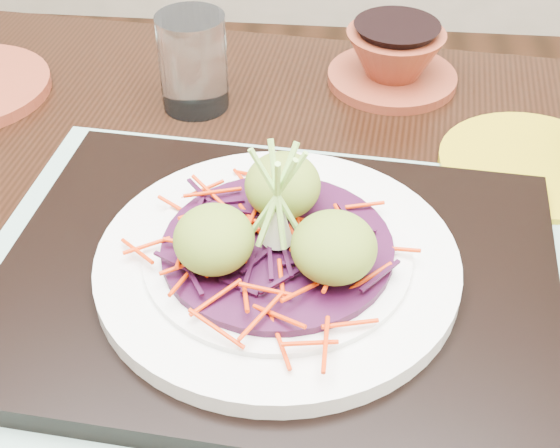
# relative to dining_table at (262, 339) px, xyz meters

# --- Properties ---
(dining_table) EXTENTS (1.29, 0.92, 0.77)m
(dining_table) POSITION_rel_dining_table_xyz_m (0.00, 0.00, 0.00)
(dining_table) COLOR black
(dining_table) RESTS_ON ground
(placemat) EXTENTS (0.53, 0.43, 0.00)m
(placemat) POSITION_rel_dining_table_xyz_m (0.02, -0.04, 0.10)
(placemat) COLOR gray
(placemat) RESTS_ON dining_table
(serving_tray) EXTENTS (0.46, 0.36, 0.02)m
(serving_tray) POSITION_rel_dining_table_xyz_m (0.02, -0.04, 0.12)
(serving_tray) COLOR black
(serving_tray) RESTS_ON placemat
(white_plate) EXTENTS (0.28, 0.28, 0.02)m
(white_plate) POSITION_rel_dining_table_xyz_m (0.02, -0.04, 0.13)
(white_plate) COLOR silver
(white_plate) RESTS_ON serving_tray
(cabbage_bed) EXTENTS (0.18, 0.18, 0.01)m
(cabbage_bed) POSITION_rel_dining_table_xyz_m (0.02, -0.04, 0.15)
(cabbage_bed) COLOR #350A2C
(cabbage_bed) RESTS_ON white_plate
(carrot_julienne) EXTENTS (0.22, 0.22, 0.01)m
(carrot_julienne) POSITION_rel_dining_table_xyz_m (0.02, -0.04, 0.16)
(carrot_julienne) COLOR red
(carrot_julienne) RESTS_ON cabbage_bed
(guacamole_scoops) EXTENTS (0.15, 0.14, 0.05)m
(guacamole_scoops) POSITION_rel_dining_table_xyz_m (0.02, -0.04, 0.17)
(guacamole_scoops) COLOR olive
(guacamole_scoops) RESTS_ON cabbage_bed
(scallion_garnish) EXTENTS (0.07, 0.07, 0.10)m
(scallion_garnish) POSITION_rel_dining_table_xyz_m (0.02, -0.04, 0.20)
(scallion_garnish) COLOR #90CF52
(scallion_garnish) RESTS_ON cabbage_bed
(water_glass) EXTENTS (0.08, 0.08, 0.10)m
(water_glass) POSITION_rel_dining_table_xyz_m (-0.10, 0.24, 0.15)
(water_glass) COLOR white
(water_glass) RESTS_ON dining_table
(terracotta_bowl_set) EXTENTS (0.15, 0.15, 0.06)m
(terracotta_bowl_set) POSITION_rel_dining_table_xyz_m (0.11, 0.31, 0.13)
(terracotta_bowl_set) COLOR maroon
(terracotta_bowl_set) RESTS_ON dining_table
(yellow_plate) EXTENTS (0.20, 0.20, 0.01)m
(yellow_plate) POSITION_rel_dining_table_xyz_m (0.24, 0.15, 0.11)
(yellow_plate) COLOR #A79112
(yellow_plate) RESTS_ON dining_table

